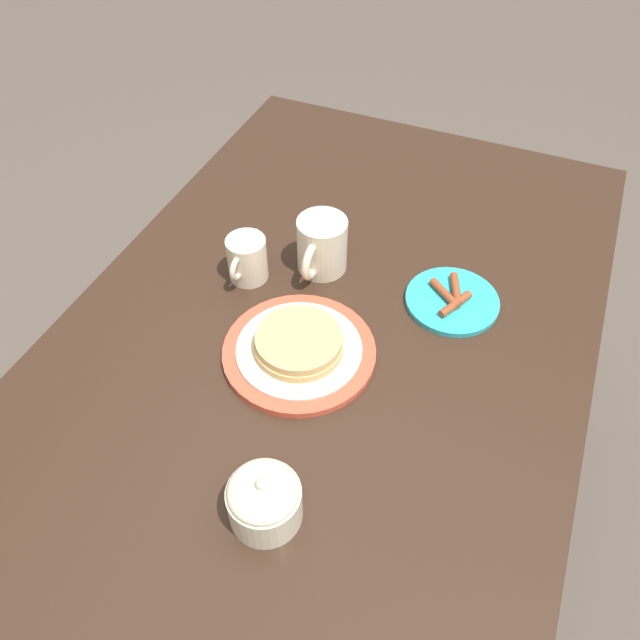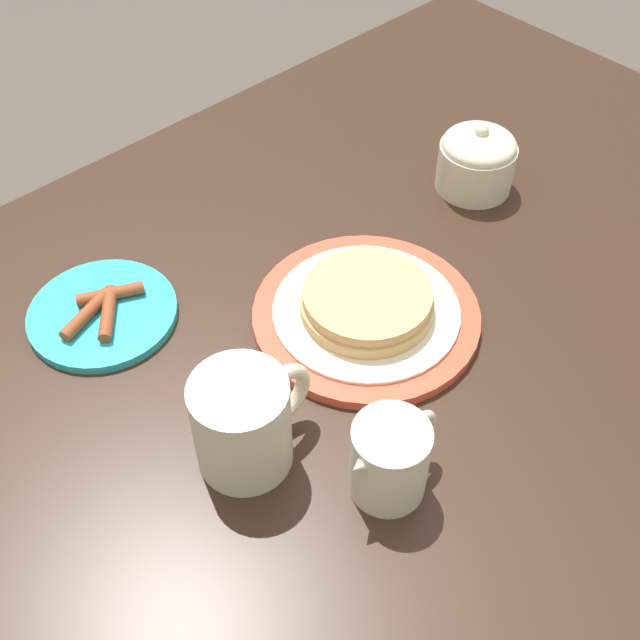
{
  "view_description": "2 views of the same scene",
  "coord_description": "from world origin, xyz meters",
  "views": [
    {
      "loc": [
        0.61,
        0.26,
        1.49
      ],
      "look_at": [
        -0.02,
        -0.01,
        0.75
      ],
      "focal_mm": 35.0,
      "sensor_mm": 36.0,
      "label": 1
    },
    {
      "loc": [
        -0.4,
        -0.41,
        1.36
      ],
      "look_at": [
        -0.02,
        -0.01,
        0.75
      ],
      "focal_mm": 45.0,
      "sensor_mm": 36.0,
      "label": 2
    }
  ],
  "objects": [
    {
      "name": "ground_plane",
      "position": [
        0.0,
        0.0,
        0.0
      ],
      "size": [
        8.0,
        8.0,
        0.0
      ],
      "primitive_type": "plane",
      "color": "#51473F"
    },
    {
      "name": "dining_table",
      "position": [
        0.0,
        0.0,
        0.61
      ],
      "size": [
        1.4,
        0.85,
        0.72
      ],
      "color": "#332116",
      "rests_on": "ground_plane"
    },
    {
      "name": "pancake_plate",
      "position": [
        0.04,
        -0.02,
        0.74
      ],
      "size": [
        0.25,
        0.25,
        0.04
      ],
      "color": "#DB5138",
      "rests_on": "dining_table"
    },
    {
      "name": "side_plate_bacon",
      "position": [
        -0.17,
        0.18,
        0.73
      ],
      "size": [
        0.16,
        0.16,
        0.02
      ],
      "color": "#2DADBC",
      "rests_on": "dining_table"
    },
    {
      "name": "coffee_mug",
      "position": [
        -0.16,
        -0.06,
        0.77
      ],
      "size": [
        0.12,
        0.09,
        0.1
      ],
      "color": "beige",
      "rests_on": "dining_table"
    },
    {
      "name": "creamer_pitcher",
      "position": [
        -0.09,
        -0.18,
        0.76
      ],
      "size": [
        0.11,
        0.07,
        0.09
      ],
      "color": "beige",
      "rests_on": "dining_table"
    },
    {
      "name": "sugar_bowl",
      "position": [
        0.3,
        0.05,
        0.76
      ],
      "size": [
        0.1,
        0.1,
        0.09
      ],
      "color": "beige",
      "rests_on": "dining_table"
    }
  ]
}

